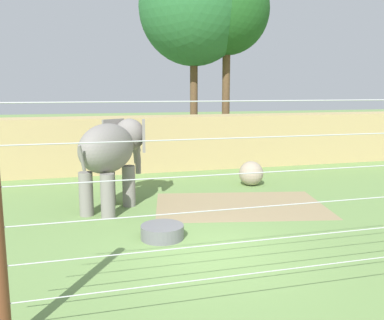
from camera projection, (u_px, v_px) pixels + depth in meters
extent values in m
plane|color=#6B8E4C|center=(211.00, 252.00, 9.79)|extent=(120.00, 120.00, 0.00)
cube|color=#937F5B|center=(240.00, 205.00, 13.76)|extent=(6.08, 4.54, 0.01)
cube|color=tan|center=(142.00, 143.00, 19.64)|extent=(36.00, 1.80, 2.53)
cylinder|color=gray|center=(109.00, 184.00, 13.83)|extent=(0.42, 0.42, 1.33)
cylinder|color=gray|center=(129.00, 186.00, 13.60)|extent=(0.42, 0.42, 1.33)
cylinder|color=gray|center=(86.00, 194.00, 12.56)|extent=(0.42, 0.42, 1.33)
cylinder|color=gray|center=(108.00, 196.00, 12.33)|extent=(0.42, 0.42, 1.33)
ellipsoid|color=gray|center=(107.00, 148.00, 12.86)|extent=(2.48, 2.80, 1.52)
ellipsoid|color=gray|center=(130.00, 135.00, 14.27)|extent=(1.39, 1.36, 1.10)
cube|color=gray|center=(113.00, 134.00, 14.36)|extent=(0.78, 0.52, 1.05)
cube|color=gray|center=(144.00, 135.00, 14.00)|extent=(0.23, 0.86, 1.05)
cylinder|color=gray|center=(135.00, 144.00, 14.71)|extent=(0.51, 0.56, 0.60)
cylinder|color=gray|center=(137.00, 156.00, 14.89)|extent=(0.39, 0.42, 0.56)
cylinder|color=gray|center=(138.00, 166.00, 15.03)|extent=(0.27, 0.27, 0.52)
cylinder|color=gray|center=(82.00, 158.00, 11.59)|extent=(0.24, 0.29, 0.76)
sphere|color=gray|center=(251.00, 173.00, 16.58)|extent=(0.97, 0.97, 0.97)
cylinder|color=#B7B7BC|center=(259.00, 273.00, 7.15)|extent=(9.12, 0.02, 0.02)
cylinder|color=#B7B7BC|center=(260.00, 240.00, 7.05)|extent=(9.12, 0.02, 0.02)
cylinder|color=#B7B7BC|center=(261.00, 207.00, 6.95)|extent=(9.12, 0.02, 0.02)
cylinder|color=#B7B7BC|center=(262.00, 172.00, 6.86)|extent=(9.12, 0.02, 0.02)
cylinder|color=#B7B7BC|center=(263.00, 137.00, 6.76)|extent=(9.12, 0.02, 0.02)
cylinder|color=#B7B7BC|center=(264.00, 101.00, 6.66)|extent=(9.12, 0.02, 0.02)
cylinder|color=slate|center=(162.00, 232.00, 10.68)|extent=(1.10, 1.10, 0.35)
cylinder|color=#38607A|center=(162.00, 226.00, 10.66)|extent=(1.01, 1.01, 0.02)
cylinder|color=brown|center=(194.00, 106.00, 24.04)|extent=(0.44, 0.44, 5.67)
ellipsoid|color=#286633|center=(194.00, 7.00, 23.14)|extent=(6.10, 6.10, 6.41)
cylinder|color=brown|center=(226.00, 102.00, 23.96)|extent=(0.44, 0.44, 6.13)
ellipsoid|color=#1E511E|center=(227.00, 10.00, 23.12)|extent=(4.69, 4.69, 4.92)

